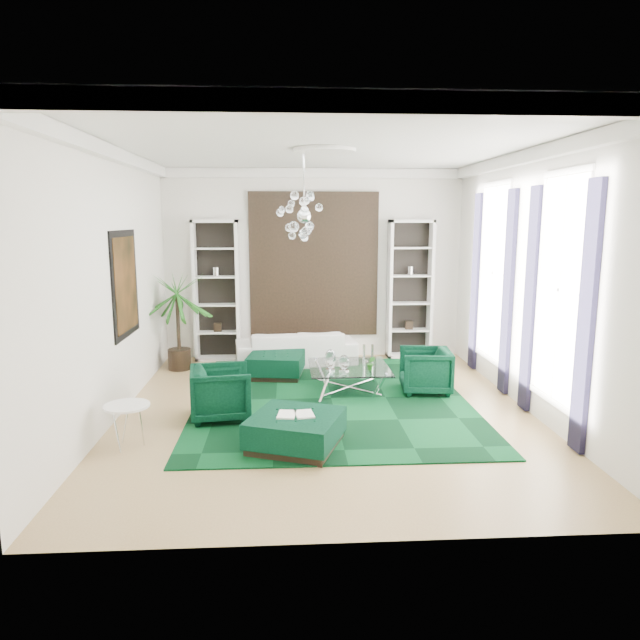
{
  "coord_description": "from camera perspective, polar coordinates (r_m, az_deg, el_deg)",
  "views": [
    {
      "loc": [
        -0.57,
        -8.07,
        2.81
      ],
      "look_at": [
        -0.05,
        0.5,
        1.29
      ],
      "focal_mm": 32.0,
      "sensor_mm": 36.0,
      "label": 1
    }
  ],
  "objects": [
    {
      "name": "floor",
      "position": [
        8.57,
        0.57,
        -9.15
      ],
      "size": [
        6.0,
        7.0,
        0.02
      ],
      "primitive_type": "cube",
      "color": "tan",
      "rests_on": "ground"
    },
    {
      "name": "ceiling",
      "position": [
        8.15,
        0.62,
        17.11
      ],
      "size": [
        6.0,
        7.0,
        0.02
      ],
      "primitive_type": "cube",
      "color": "white",
      "rests_on": "ground"
    },
    {
      "name": "wall_back",
      "position": [
        11.63,
        -0.63,
        5.57
      ],
      "size": [
        6.0,
        0.02,
        3.8
      ],
      "primitive_type": "cube",
      "color": "silver",
      "rests_on": "ground"
    },
    {
      "name": "wall_front",
      "position": [
        4.69,
        3.61,
        -1.15
      ],
      "size": [
        6.0,
        0.02,
        3.8
      ],
      "primitive_type": "cube",
      "color": "silver",
      "rests_on": "ground"
    },
    {
      "name": "wall_left",
      "position": [
        8.48,
        -20.18,
        3.28
      ],
      "size": [
        0.02,
        7.0,
        3.8
      ],
      "primitive_type": "cube",
      "color": "silver",
      "rests_on": "ground"
    },
    {
      "name": "wall_right",
      "position": [
        8.88,
        20.4,
        3.55
      ],
      "size": [
        0.02,
        7.0,
        3.8
      ],
      "primitive_type": "cube",
      "color": "silver",
      "rests_on": "ground"
    },
    {
      "name": "crown_molding",
      "position": [
        8.14,
        0.61,
        16.34
      ],
      "size": [
        6.0,
        7.0,
        0.18
      ],
      "primitive_type": null,
      "color": "white",
      "rests_on": "ceiling"
    },
    {
      "name": "ceiling_medallion",
      "position": [
        8.45,
        0.46,
        16.59
      ],
      "size": [
        0.9,
        0.9,
        0.05
      ],
      "primitive_type": "cylinder",
      "color": "white",
      "rests_on": "ceiling"
    },
    {
      "name": "tapestry",
      "position": [
        11.58,
        -0.62,
        5.55
      ],
      "size": [
        2.5,
        0.06,
        2.8
      ],
      "primitive_type": "cube",
      "color": "black",
      "rests_on": "wall_back"
    },
    {
      "name": "shelving_left",
      "position": [
        11.55,
        -10.3,
        2.88
      ],
      "size": [
        0.9,
        0.38,
        2.8
      ],
      "primitive_type": null,
      "color": "white",
      "rests_on": "floor"
    },
    {
      "name": "shelving_right",
      "position": [
        11.74,
        8.98,
        3.04
      ],
      "size": [
        0.9,
        0.38,
        2.8
      ],
      "primitive_type": null,
      "color": "white",
      "rests_on": "floor"
    },
    {
      "name": "painting",
      "position": [
        9.05,
        -18.84,
        3.43
      ],
      "size": [
        0.04,
        1.3,
        1.6
      ],
      "primitive_type": "cube",
      "color": "black",
      "rests_on": "wall_left"
    },
    {
      "name": "window_near",
      "position": [
        8.06,
        22.83,
        2.79
      ],
      "size": [
        0.03,
        1.1,
        2.9
      ],
      "primitive_type": "cube",
      "color": "white",
      "rests_on": "wall_right"
    },
    {
      "name": "curtain_near_a",
      "position": [
        7.39,
        25.1,
        0.08
      ],
      "size": [
        0.07,
        0.3,
        3.25
      ],
      "primitive_type": "cube",
      "color": "black",
      "rests_on": "floor"
    },
    {
      "name": "curtain_near_b",
      "position": [
        8.77,
        20.29,
        1.84
      ],
      "size": [
        0.07,
        0.3,
        3.25
      ],
      "primitive_type": "cube",
      "color": "black",
      "rests_on": "floor"
    },
    {
      "name": "window_far",
      "position": [
        10.25,
        16.94,
        4.53
      ],
      "size": [
        0.03,
        1.1,
        2.9
      ],
      "primitive_type": "cube",
      "color": "white",
      "rests_on": "wall_right"
    },
    {
      "name": "curtain_far_a",
      "position": [
        9.54,
        18.28,
        2.57
      ],
      "size": [
        0.07,
        0.3,
        3.25
      ],
      "primitive_type": "cube",
      "color": "black",
      "rests_on": "floor"
    },
    {
      "name": "curtain_far_b",
      "position": [
        11.0,
        15.3,
        3.65
      ],
      "size": [
        0.07,
        0.3,
        3.25
      ],
      "primitive_type": "cube",
      "color": "black",
      "rests_on": "floor"
    },
    {
      "name": "rug",
      "position": [
        9.1,
        1.12,
        -7.86
      ],
      "size": [
        4.2,
        5.0,
        0.02
      ],
      "primitive_type": "cube",
      "color": "black",
      "rests_on": "floor"
    },
    {
      "name": "sofa",
      "position": [
        11.13,
        -2.42,
        -2.79
      ],
      "size": [
        2.39,
        1.15,
        0.67
      ],
      "primitive_type": "imported",
      "rotation": [
        0.0,
        0.0,
        3.25
      ],
      "color": "silver",
      "rests_on": "floor"
    },
    {
      "name": "armchair_left",
      "position": [
        8.27,
        -9.87,
        -7.18
      ],
      "size": [
        0.94,
        0.92,
        0.76
      ],
      "primitive_type": "imported",
      "rotation": [
        0.0,
        0.0,
        1.71
      ],
      "color": "black",
      "rests_on": "floor"
    },
    {
      "name": "armchair_right",
      "position": [
        9.51,
        10.49,
        -5.0
      ],
      "size": [
        0.88,
        0.86,
        0.73
      ],
      "primitive_type": "imported",
      "rotation": [
        0.0,
        0.0,
        -1.67
      ],
      "color": "black",
      "rests_on": "floor"
    },
    {
      "name": "coffee_table",
      "position": [
        9.4,
        2.89,
        -5.94
      ],
      "size": [
        1.29,
        1.29,
        0.44
      ],
      "primitive_type": null,
      "rotation": [
        0.0,
        0.0,
        0.0
      ],
      "color": "white",
      "rests_on": "floor"
    },
    {
      "name": "ottoman_side",
      "position": [
        10.34,
        -4.41,
        -4.53
      ],
      "size": [
        1.08,
        1.08,
        0.42
      ],
      "primitive_type": "cube",
      "rotation": [
        0.0,
        0.0,
        -0.14
      ],
      "color": "black",
      "rests_on": "floor"
    },
    {
      "name": "ottoman_front",
      "position": [
        7.22,
        -2.44,
        -11.05
      ],
      "size": [
        1.34,
        1.34,
        0.42
      ],
      "primitive_type": "cube",
      "rotation": [
        0.0,
        0.0,
        -0.36
      ],
      "color": "black",
      "rests_on": "floor"
    },
    {
      "name": "book",
      "position": [
        7.15,
        -2.46,
        -9.37
      ],
      "size": [
        0.46,
        0.3,
        0.03
      ],
      "primitive_type": "cube",
      "color": "white",
      "rests_on": "ottoman_front"
    },
    {
      "name": "side_table",
      "position": [
        7.59,
        -18.65,
        -10.06
      ],
      "size": [
        0.62,
        0.62,
        0.54
      ],
      "primitive_type": "cylinder",
      "rotation": [
        0.0,
        0.0,
        -0.12
      ],
      "color": "white",
      "rests_on": "floor"
    },
    {
      "name": "palm",
      "position": [
        10.95,
        -14.07,
        1.17
      ],
      "size": [
        1.64,
        1.64,
        2.35
      ],
      "primitive_type": null,
      "rotation": [
        0.0,
        0.0,
        0.12
      ],
      "color": "#1F611A",
      "rests_on": "floor"
    },
    {
      "name": "chandelier",
      "position": [
        8.53,
        -1.6,
        10.33
      ],
      "size": [
        1.1,
        1.1,
        0.76
      ],
      "primitive_type": null,
      "rotation": [
        0.0,
        0.0,
        -0.4
      ],
      "color": "white",
      "rests_on": "ceiling"
    },
    {
      "name": "table_plant",
      "position": [
        9.1,
        5.11,
        -4.32
      ],
      "size": [
        0.14,
        0.12,
        0.23
      ],
      "primitive_type": "imported",
      "rotation": [
        0.0,
        0.0,
        -0.12
      ],
      "color": "#1F611A",
      "rests_on": "coffee_table"
    }
  ]
}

